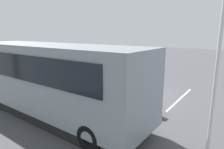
{
  "coord_description": "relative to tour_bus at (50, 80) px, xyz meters",
  "views": [
    {
      "loc": [
        -5.59,
        10.1,
        3.72
      ],
      "look_at": [
        1.6,
        0.23,
        1.1
      ],
      "focal_mm": 30.99,
      "sensor_mm": 36.0,
      "label": 1
    }
  ],
  "objects": [
    {
      "name": "bay_line_c",
      "position": [
        0.88,
        -5.79,
        -1.64
      ],
      "size": [
        0.18,
        4.91,
        0.01
      ],
      "color": "white",
      "rests_on": "ground_plane"
    },
    {
      "name": "traffic_cone",
      "position": [
        -1.47,
        -5.92,
        -1.34
      ],
      "size": [
        0.34,
        0.34,
        0.63
      ],
      "color": "orange",
      "rests_on": "ground_plane"
    },
    {
      "name": "bay_line_a",
      "position": [
        -4.14,
        -5.79,
        -1.64
      ],
      "size": [
        0.17,
        4.64,
        0.01
      ],
      "color": "white",
      "rests_on": "ground_plane"
    },
    {
      "name": "ground_plane",
      "position": [
        -1.63,
        -4.92,
        -1.64
      ],
      "size": [
        80.0,
        80.0,
        0.0
      ],
      "primitive_type": "plane",
      "color": "#4C4C51"
    },
    {
      "name": "spectator_far_left",
      "position": [
        -1.48,
        -2.78,
        -0.58
      ],
      "size": [
        0.57,
        0.38,
        1.77
      ],
      "color": "black",
      "rests_on": "ground_plane"
    },
    {
      "name": "parked_motorcycle_silver",
      "position": [
        -3.22,
        -2.6,
        -1.16
      ],
      "size": [
        2.03,
        0.69,
        0.99
      ],
      "color": "black",
      "rests_on": "ground_plane"
    },
    {
      "name": "spectator_left",
      "position": [
        -0.49,
        -2.84,
        -0.59
      ],
      "size": [
        0.57,
        0.32,
        1.77
      ],
      "color": "black",
      "rests_on": "ground_plane"
    },
    {
      "name": "spectator_far_right",
      "position": [
        2.31,
        -2.68,
        -0.64
      ],
      "size": [
        0.58,
        0.34,
        1.7
      ],
      "color": "black",
      "rests_on": "ground_plane"
    },
    {
      "name": "spectator_right",
      "position": [
        1.15,
        -2.82,
        -0.6
      ],
      "size": [
        0.58,
        0.37,
        1.75
      ],
      "color": "black",
      "rests_on": "ground_plane"
    },
    {
      "name": "bay_line_b",
      "position": [
        -1.63,
        -5.79,
        -1.64
      ],
      "size": [
        0.17,
        4.26,
        0.01
      ],
      "color": "white",
      "rests_on": "ground_plane"
    },
    {
      "name": "flagpole",
      "position": [
        -6.6,
        0.48,
        1.37
      ],
      "size": [
        0.78,
        0.36,
        6.12
      ],
      "color": "silver",
      "rests_on": "ground_plane"
    },
    {
      "name": "tour_bus",
      "position": [
        0.0,
        0.0,
        0.0
      ],
      "size": [
        9.6,
        2.6,
        3.25
      ],
      "color": "#8C939E",
      "rests_on": "ground_plane"
    },
    {
      "name": "spectator_centre",
      "position": [
        0.38,
        -3.05,
        -0.66
      ],
      "size": [
        0.58,
        0.37,
        1.66
      ],
      "color": "black",
      "rests_on": "ground_plane"
    },
    {
      "name": "stunt_motorcycle",
      "position": [
        0.3,
        -6.95,
        -1.03
      ],
      "size": [
        2.02,
        0.74,
        1.23
      ],
      "color": "black",
      "rests_on": "ground_plane"
    }
  ]
}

